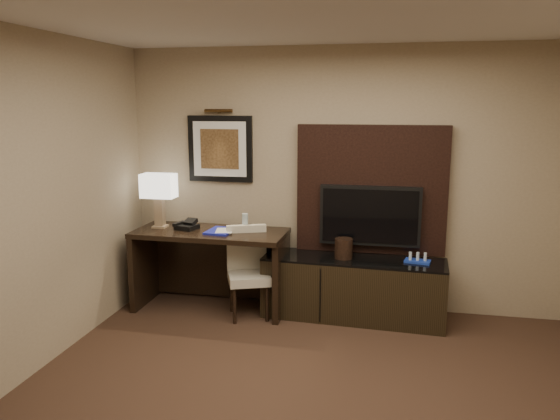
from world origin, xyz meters
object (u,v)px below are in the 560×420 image
(credenza, at_px, (353,288))
(desk_chair, at_px, (249,277))
(desk, at_px, (211,270))
(ice_bucket, at_px, (344,248))
(minibar_tray, at_px, (418,258))
(tv, at_px, (370,216))
(water_bottle, at_px, (245,222))
(desk_phone, at_px, (187,225))
(table_lamp, at_px, (159,202))

(credenza, xyz_separation_m, desk_chair, (-1.03, -0.18, 0.11))
(desk, xyz_separation_m, ice_bucket, (1.37, 0.03, 0.30))
(ice_bucket, xyz_separation_m, minibar_tray, (0.71, -0.00, -0.06))
(tv, bearing_deg, desk, -172.24)
(credenza, relative_size, desk_chair, 2.13)
(water_bottle, bearing_deg, tv, 7.19)
(desk, bearing_deg, minibar_tray, 2.24)
(water_bottle, bearing_deg, minibar_tray, -1.01)
(desk, distance_m, desk_phone, 0.54)
(credenza, distance_m, tv, 0.75)
(desk, distance_m, minibar_tray, 2.10)
(water_bottle, height_order, ice_bucket, water_bottle)
(credenza, relative_size, water_bottle, 9.82)
(desk_phone, bearing_deg, water_bottle, 19.77)
(desk, relative_size, ice_bucket, 7.87)
(desk_chair, height_order, water_bottle, water_bottle)
(desk_chair, xyz_separation_m, desk_phone, (-0.70, 0.16, 0.47))
(credenza, bearing_deg, water_bottle, -178.66)
(table_lamp, height_order, ice_bucket, table_lamp)
(credenza, height_order, minibar_tray, minibar_tray)
(tv, bearing_deg, minibar_tray, -21.69)
(water_bottle, distance_m, ice_bucket, 1.04)
(desk_chair, relative_size, water_bottle, 4.61)
(desk_chair, relative_size, table_lamp, 1.54)
(credenza, distance_m, water_bottle, 1.28)
(ice_bucket, bearing_deg, desk, -178.69)
(desk, height_order, desk_phone, desk_phone)
(desk, bearing_deg, desk_chair, -16.97)
(desk_phone, bearing_deg, tv, 21.67)
(ice_bucket, bearing_deg, minibar_tray, -0.03)
(desk, relative_size, desk_phone, 7.70)
(desk_phone, distance_m, water_bottle, 0.62)
(minibar_tray, bearing_deg, tv, 158.31)
(table_lamp, bearing_deg, tv, 4.60)
(minibar_tray, bearing_deg, credenza, -179.89)
(tv, height_order, desk_chair, tv)
(desk_chair, xyz_separation_m, table_lamp, (-1.01, 0.19, 0.69))
(desk_phone, distance_m, minibar_tray, 2.36)
(desk_phone, xyz_separation_m, water_bottle, (0.62, 0.05, 0.04))
(desk, relative_size, desk_chair, 1.86)
(desk, distance_m, ice_bucket, 1.41)
(table_lamp, relative_size, desk_phone, 2.68)
(desk, height_order, ice_bucket, desk)
(credenza, relative_size, table_lamp, 3.29)
(desk, bearing_deg, ice_bucket, 2.70)
(table_lamp, distance_m, ice_bucket, 1.98)
(minibar_tray, bearing_deg, desk_chair, -173.77)
(desk, xyz_separation_m, tv, (1.61, 0.22, 0.60))
(table_lamp, relative_size, ice_bucket, 2.74)
(table_lamp, relative_size, minibar_tray, 2.25)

